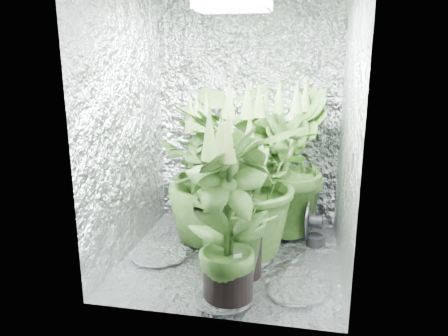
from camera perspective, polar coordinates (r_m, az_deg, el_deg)
ground at (r=3.41m, az=1.01°, el=-11.57°), size 1.60×1.60×0.00m
walls at (r=3.10m, az=1.09°, el=5.21°), size 1.62×1.62×2.00m
grow_lamp at (r=3.07m, az=1.18°, el=20.58°), size 0.50×0.30×0.22m
plant_a at (r=3.87m, az=-1.49°, el=0.13°), size 1.18×1.18×1.13m
plant_b at (r=3.78m, az=4.72°, el=0.04°), size 0.82×0.82×1.20m
plant_c at (r=3.68m, az=8.81°, el=0.53°), size 0.74×0.74×1.32m
plant_d at (r=3.49m, az=-2.50°, el=-0.98°), size 0.88×0.88×1.21m
plant_e at (r=3.21m, az=1.86°, el=-1.13°), size 1.24×1.24×1.33m
plant_f at (r=2.64m, az=0.56°, el=-6.58°), size 0.78×0.78×1.21m
plant_g at (r=2.98m, az=2.18°, el=-4.68°), size 0.80×0.80×1.14m
circulation_fan at (r=3.63m, az=11.38°, el=-7.54°), size 0.16×0.32×0.37m
plant_label at (r=2.70m, az=1.85°, el=-12.01°), size 0.05×0.05×0.08m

